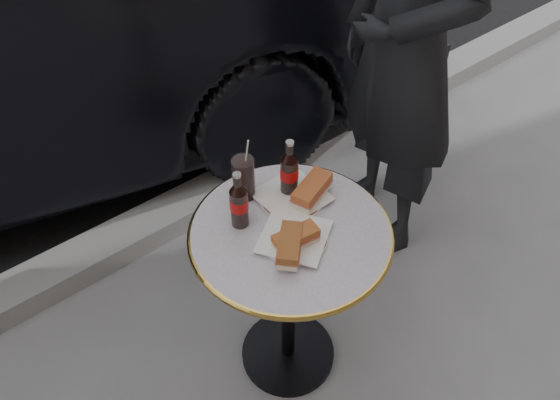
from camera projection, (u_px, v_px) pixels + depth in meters
ground at (288, 354)px, 2.15m from camera, size 80.00×80.00×0.00m
curb at (170, 216)px, 2.62m from camera, size 40.00×0.20×0.12m
bistro_table at (289, 300)px, 1.90m from camera, size 0.62×0.62×0.73m
plate_left at (294, 238)px, 1.61m from camera, size 0.26×0.26×0.01m
plate_right at (292, 198)px, 1.73m from camera, size 0.24×0.24×0.01m
sandwich_left_a at (290, 246)px, 1.54m from camera, size 0.15×0.15×0.05m
sandwich_left_b at (296, 239)px, 1.57m from camera, size 0.14×0.08×0.05m
sandwich_right at (312, 191)px, 1.70m from camera, size 0.17×0.12×0.05m
cola_bottle_left at (239, 200)px, 1.59m from camera, size 0.07×0.07×0.20m
cola_bottle_right at (289, 168)px, 1.68m from camera, size 0.07×0.07×0.21m
cola_glass at (244, 178)px, 1.69m from camera, size 0.08×0.08×0.15m
pedestrian at (408, 45)px, 2.00m from camera, size 0.62×0.79×1.89m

